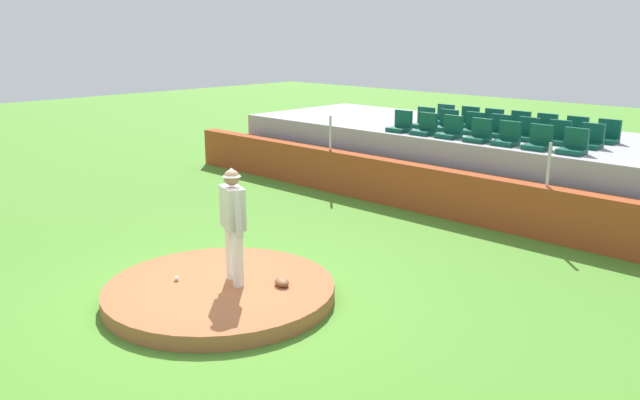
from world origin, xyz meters
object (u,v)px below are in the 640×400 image
Objects in this scene: stadium_chair_17 at (518,126)px; stadium_chair_13 at (590,140)px; stadium_chair_20 at (607,136)px; stadium_chair_11 at (526,133)px; stadium_chair_6 at (574,146)px; stadium_chair_9 at (473,127)px; fielding_glove at (282,282)px; baseball at (177,278)px; stadium_chair_7 at (424,121)px; pitcher at (233,217)px; stadium_chair_1 at (425,128)px; stadium_chair_5 at (539,142)px; stadium_chair_0 at (401,125)px; stadium_chair_10 at (498,130)px; stadium_chair_4 at (507,138)px; stadium_chair_18 at (545,129)px; stadium_chair_12 at (557,136)px; stadium_chair_2 at (451,131)px; stadium_chair_14 at (443,118)px; stadium_chair_3 at (479,134)px; stadium_chair_16 at (492,123)px; stadium_chair_19 at (575,132)px; stadium_chair_15 at (468,120)px; stadium_chair_8 at (447,124)px.

stadium_chair_13 is at bearing 156.82° from stadium_chair_17.
stadium_chair_11 is at bearing 32.44° from stadium_chair_20.
stadium_chair_9 is at bearing -17.15° from stadium_chair_6.
fielding_glove is 0.60× the size of stadium_chair_17.
baseball is 8.67m from stadium_chair_7.
pitcher is 7.25m from stadium_chair_6.
baseball is at bearing 96.19° from stadium_chair_1.
stadium_chair_5 is at bearing 53.24° from stadium_chair_13.
stadium_chair_1 is 2.29m from stadium_chair_17.
stadium_chair_0 is 1.00× the size of stadium_chair_17.
stadium_chair_20 is at bearing -157.44° from stadium_chair_10.
stadium_chair_4 is 1.00× the size of stadium_chair_11.
stadium_chair_10 is 1.00× the size of stadium_chair_18.
stadium_chair_9 is 1.62m from stadium_chair_18.
stadium_chair_5 is (0.71, 6.54, 1.40)m from fielding_glove.
stadium_chair_11 and stadium_chair_12 have the same top height.
stadium_chair_1 is 1.00× the size of stadium_chair_2.
stadium_chair_20 is at bearing -156.72° from stadium_chair_0.
stadium_chair_1 is 1.14m from stadium_chair_7.
pitcher is 8.99m from stadium_chair_14.
stadium_chair_11 is (2.78, -0.02, 0.00)m from stadium_chair_7.
stadium_chair_6 is (2.10, 0.03, 0.00)m from stadium_chair_3.
stadium_chair_5 is 1.14m from stadium_chair_13.
stadium_chair_11 reaches higher than baseball.
stadium_chair_10 is (0.65, 0.03, 0.00)m from stadium_chair_9.
stadium_chair_17 is (-0.68, 0.93, 0.00)m from stadium_chair_11.
stadium_chair_11 is (2.08, 0.89, 0.00)m from stadium_chair_1.
stadium_chair_12 is (1.36, 0.93, 0.00)m from stadium_chair_3.
stadium_chair_20 is (1.41, 1.77, 0.00)m from stadium_chair_4.
stadium_chair_7 is (-2.18, 7.83, 0.43)m from pitcher.
pitcher is 3.51× the size of stadium_chair_9.
stadium_chair_7 and stadium_chair_18 have the same top height.
stadium_chair_2 is 1.00× the size of stadium_chair_7.
stadium_chair_5 is 1.93m from stadium_chair_18.
baseball is at bearing 70.12° from stadium_chair_6.
stadium_chair_11 is 0.90m from stadium_chair_18.
stadium_chair_13 and stadium_chair_16 have the same top height.
stadium_chair_18 is 1.00× the size of stadium_chair_19.
stadium_chair_1 and stadium_chair_20 have the same top height.
stadium_chair_20 reaches higher than pitcher.
stadium_chair_3 is at bearing 128.12° from stadium_chair_9.
stadium_chair_0 is 1.00× the size of stadium_chair_15.
stadium_chair_2 is at bearing 52.29° from stadium_chair_10.
stadium_chair_6 is at bearing -178.93° from stadium_chair_5.
stadium_chair_1 is at bearing 89.00° from stadium_chair_8.
stadium_chair_9 is 1.00× the size of stadium_chair_11.
stadium_chair_13 and stadium_chair_15 have the same top height.
stadium_chair_8 is 1.00× the size of stadium_chair_14.
stadium_chair_2 is at bearing 146.92° from stadium_chair_7.
fielding_glove is at bearing 90.14° from stadium_chair_11.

